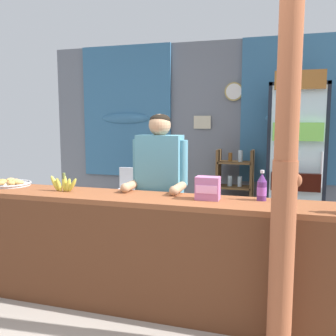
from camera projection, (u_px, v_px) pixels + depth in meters
name	position (u px, v px, depth m)	size (l,w,h in m)	color
ground_plane	(184.00, 273.00, 3.70)	(7.70, 7.70, 0.00)	gray
back_wall_curtained	(216.00, 132.00, 5.26)	(4.99, 0.22, 2.56)	slate
stall_counter	(146.00, 245.00, 2.86)	(3.49, 0.46, 0.90)	brown
timber_post	(285.00, 169.00, 2.21)	(0.17, 0.15, 2.52)	#995133
drink_fridge	(296.00, 153.00, 4.42)	(0.65, 0.72, 2.02)	black
bottle_shelf_rack	(235.00, 189.00, 4.99)	(0.48, 0.28, 1.10)	brown
plastic_lawn_chair	(132.00, 196.00, 4.94)	(0.48, 0.48, 0.86)	silver
shopkeeper	(160.00, 181.00, 3.26)	(0.50, 0.42, 1.55)	#28282D
soda_bottle_grape_soda	(262.00, 188.00, 2.77)	(0.07, 0.07, 0.23)	#56286B
snack_box_wafer	(208.00, 188.00, 2.80)	(0.18, 0.12, 0.17)	#B76699
pastry_tray	(10.00, 183.00, 3.40)	(0.36, 0.36, 0.07)	#BCBCC1
banana_bunch	(63.00, 184.00, 3.13)	(0.27, 0.05, 0.16)	#DBCC42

